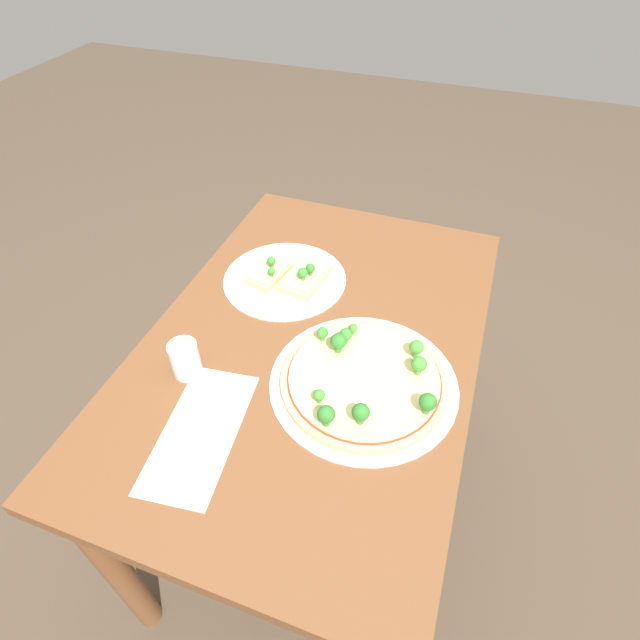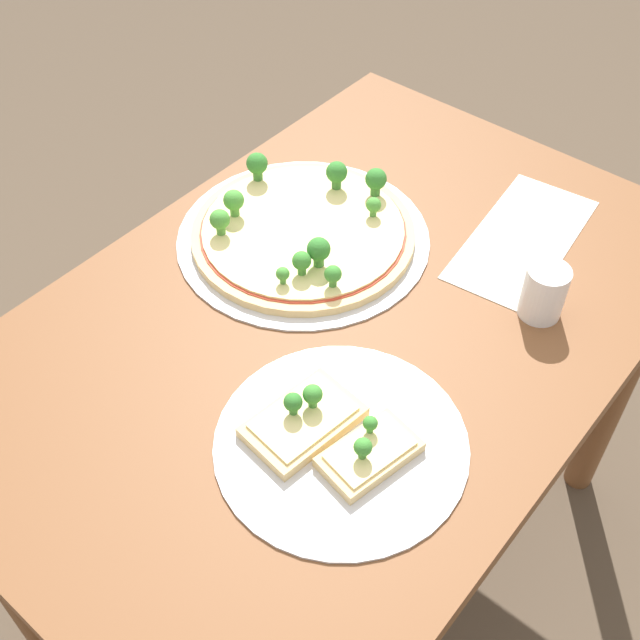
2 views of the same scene
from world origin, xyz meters
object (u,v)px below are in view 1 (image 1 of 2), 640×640
object	(u,v)px
dining_table	(314,369)
pizza_tray_slice	(288,277)
pizza_tray_whole	(364,379)
drinking_cup	(185,359)

from	to	relation	value
dining_table	pizza_tray_slice	size ratio (longest dim) A/B	3.50
pizza_tray_whole	pizza_tray_slice	bearing A→B (deg)	-133.59
dining_table	drinking_cup	xyz separation A→B (m)	(0.19, -0.22, 0.15)
dining_table	pizza_tray_whole	bearing A→B (deg)	57.88
pizza_tray_whole	dining_table	bearing A→B (deg)	-122.12
dining_table	pizza_tray_whole	world-z (taller)	pizza_tray_whole
dining_table	pizza_tray_slice	distance (m)	0.25
dining_table	drinking_cup	distance (m)	0.32
pizza_tray_whole	drinking_cup	xyz separation A→B (m)	(0.09, -0.36, 0.03)
pizza_tray_slice	drinking_cup	xyz separation A→B (m)	(0.36, -0.09, 0.03)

